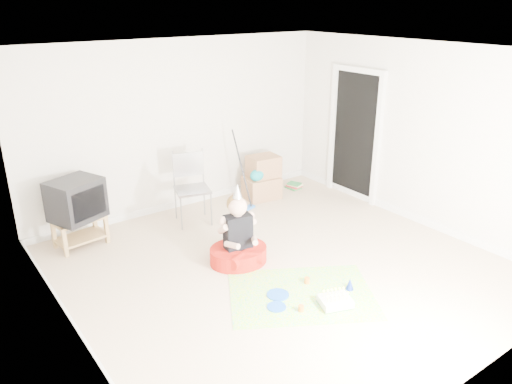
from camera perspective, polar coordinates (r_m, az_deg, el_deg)
ground at (r=6.28m, az=2.92°, el=-8.55°), size 5.00×5.00×0.00m
doorway_recess at (r=8.31m, az=11.26°, el=6.24°), size 0.02×0.90×2.05m
tv_stand at (r=7.09m, az=-19.46°, el=-4.01°), size 0.69×0.48×0.40m
crt_tv at (r=6.93m, az=-19.89°, el=-0.81°), size 0.77×0.71×0.54m
folding_chair at (r=7.33m, az=-7.28°, el=0.28°), size 0.59×0.58×1.07m
cardboard_boxes at (r=8.26m, az=0.71°, el=1.58°), size 0.62×0.50×0.71m
floor_mop at (r=7.81m, az=-1.10°, el=-0.24°), size 0.32×0.40×1.23m
book_pile at (r=8.79m, az=4.33°, el=0.76°), size 0.23×0.27×0.11m
seated_woman at (r=6.29m, az=-2.05°, el=-6.14°), size 0.85×0.85×1.06m
party_mat at (r=5.77m, az=5.20°, el=-11.54°), size 1.98×1.82×0.01m
birthday_cake at (r=5.61m, az=9.04°, el=-12.29°), size 0.40×0.36×0.15m
blue_plate_near at (r=5.73m, az=2.53°, el=-11.65°), size 0.31×0.31×0.01m
blue_plate_far at (r=5.53m, az=2.36°, el=-12.97°), size 0.30×0.30×0.01m
orange_cup_near at (r=5.95m, az=5.84°, el=-10.02°), size 0.09×0.09×0.07m
orange_cup_far at (r=5.47m, az=5.16°, el=-13.10°), size 0.08×0.08×0.07m
blue_party_hat at (r=5.89m, az=10.67°, el=-10.28°), size 0.12×0.12×0.14m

